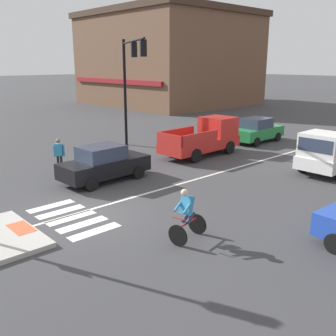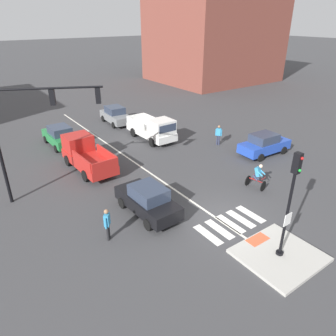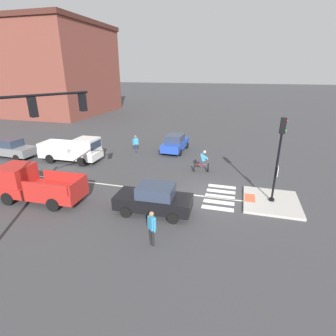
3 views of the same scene
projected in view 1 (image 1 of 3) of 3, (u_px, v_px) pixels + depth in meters
name	position (u px, v px, depth m)	size (l,w,h in m)	color
ground_plane	(85.00, 214.00, 13.73)	(300.00, 300.00, 0.00)	#3D3D3F
tactile_pad_front	(21.00, 228.00, 12.20)	(1.10, 0.60, 0.01)	#DB5B38
crosswalk_stripe_a	(51.00, 206.00, 14.47)	(0.44, 1.80, 0.01)	silver
crosswalk_stripe_b	(61.00, 212.00, 13.93)	(0.44, 1.80, 0.01)	silver
crosswalk_stripe_c	(71.00, 218.00, 13.38)	(0.44, 1.80, 0.01)	silver
crosswalk_stripe_d	(83.00, 224.00, 12.84)	(0.44, 1.80, 0.01)	silver
crosswalk_stripe_e	(95.00, 231.00, 12.30)	(0.44, 1.80, 0.01)	silver
lane_centre_line	(248.00, 164.00, 20.39)	(0.14, 28.00, 0.01)	silver
traffic_light_mast	(130.00, 73.00, 22.35)	(5.21, 2.66, 6.58)	black
building_corner_left	(168.00, 59.00, 49.29)	(19.06, 17.12, 11.28)	brown
car_black_westbound_near	(104.00, 164.00, 17.37)	(1.95, 4.16, 1.64)	black
car_green_westbound_distant	(257.00, 130.00, 25.89)	(1.92, 4.14, 1.64)	#237A3D
pickup_truck_white_eastbound_far	(333.00, 153.00, 18.72)	(2.11, 5.12, 2.08)	white
pickup_truck_red_westbound_far	(206.00, 138.00, 22.41)	(2.19, 5.16, 2.08)	red
cyclist	(187.00, 214.00, 11.46)	(0.85, 1.20, 1.68)	black
pedestrian_at_curb_left	(59.00, 153.00, 18.73)	(0.40, 0.44, 1.67)	black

